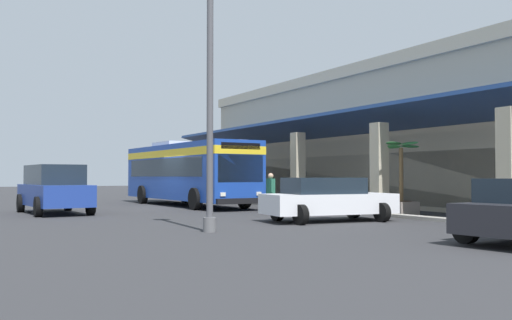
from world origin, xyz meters
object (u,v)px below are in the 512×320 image
at_px(parked_sedan_white, 327,199).
at_px(pedestrian, 271,191).
at_px(parked_suv_blue, 54,188).
at_px(lot_light_pole, 210,92).
at_px(transit_bus, 187,170).
at_px(potted_palm, 401,199).

distance_m(parked_sedan_white, pedestrian, 4.18).
bearing_deg(parked_suv_blue, lot_light_pole, 13.40).
bearing_deg(parked_sedan_white, transit_bus, -178.78).
relative_size(parked_suv_blue, potted_palm, 1.72).
bearing_deg(parked_sedan_white, lot_light_pole, -75.75).
bearing_deg(pedestrian, parked_suv_blue, -120.68).
bearing_deg(transit_bus, parked_suv_blue, -67.04).
bearing_deg(pedestrian, lot_light_pole, -43.88).
bearing_deg(parked_suv_blue, parked_sedan_white, 40.03).
distance_m(potted_palm, lot_light_pole, 10.14).
height_order(pedestrian, lot_light_pole, lot_light_pole).
height_order(parked_suv_blue, potted_palm, potted_palm).
distance_m(pedestrian, potted_palm, 5.15).
distance_m(transit_bus, lot_light_pole, 13.84).
height_order(transit_bus, parked_suv_blue, transit_bus).
xyz_separation_m(parked_sedan_white, lot_light_pole, (1.25, -4.91, 3.06)).
height_order(transit_bus, pedestrian, transit_bus).
height_order(pedestrian, potted_palm, potted_palm).
height_order(transit_bus, parked_sedan_white, transit_bus).
bearing_deg(lot_light_pole, parked_sedan_white, 104.25).
bearing_deg(pedestrian, transit_bus, -175.86).
distance_m(pedestrian, lot_light_pole, 8.05).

